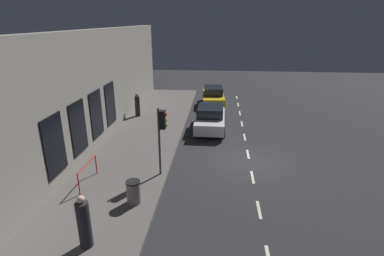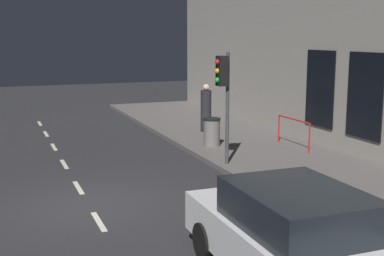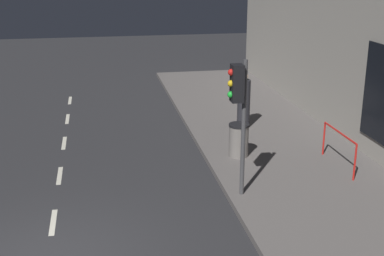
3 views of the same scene
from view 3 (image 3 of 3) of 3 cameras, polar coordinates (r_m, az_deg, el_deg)
The scene contains 5 objects.
sidewalk at distance 11.63m, azimuth 17.39°, elevation -10.46°, with size 4.50×32.00×0.15m.
traffic_light at distance 11.67m, azimuth 5.09°, elevation 3.38°, with size 0.45×0.32×3.21m.
pedestrian_1 at distance 17.08m, azimuth 5.67°, elevation 2.79°, with size 0.54×0.54×1.84m.
trash_bin at distance 14.66m, azimuth 5.12°, elevation -1.31°, with size 0.57×0.57×0.94m.
red_railing at distance 14.31m, azimuth 15.77°, elevation -1.43°, with size 0.05×1.89×0.97m.
Camera 3 is at (1.11, -8.93, 5.46)m, focal length 48.87 mm.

